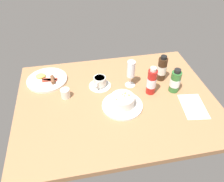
{
  "coord_description": "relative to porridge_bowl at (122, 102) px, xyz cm",
  "views": [
    {
      "loc": [
        -20.16,
        -90.27,
        84.95
      ],
      "look_at": [
        -2.75,
        -1.15,
        7.26
      ],
      "focal_mm": 35.89,
      "sensor_mm": 36.0,
      "label": 1
    }
  ],
  "objects": [
    {
      "name": "sauce_bottle_red",
      "position": [
        18.5,
        8.22,
        4.76
      ],
      "size": [
        5.34,
        5.34,
        17.3
      ],
      "color": "#B21E19",
      "rests_on": "ground_plane"
    },
    {
      "name": "ground_plane",
      "position": [
        -1.88,
        6.37,
        -4.61
      ],
      "size": [
        110.0,
        84.0,
        3.0
      ],
      "primitive_type": "cube",
      "color": "#A8754C"
    },
    {
      "name": "breakfast_plate",
      "position": [
        -40.46,
        30.85,
        -2.2
      ],
      "size": [
        24.42,
        24.42,
        3.7
      ],
      "color": "silver",
      "rests_on": "ground_plane"
    },
    {
      "name": "wine_glass",
      "position": [
        8.78,
        17.0,
        7.55
      ],
      "size": [
        6.04,
        6.04,
        16.59
      ],
      "color": "white",
      "rests_on": "ground_plane"
    },
    {
      "name": "cutlery_setting",
      "position": [
        37.77,
        -7.02,
        -2.86
      ],
      "size": [
        14.61,
        20.7,
        0.9
      ],
      "color": "silver",
      "rests_on": "ground_plane"
    },
    {
      "name": "coffee_cup",
      "position": [
        -9.27,
        19.35,
        -0.26
      ],
      "size": [
        13.11,
        13.11,
        6.45
      ],
      "color": "silver",
      "rests_on": "ground_plane"
    },
    {
      "name": "sauce_bottle_green",
      "position": [
        32.29,
        7.26,
        3.6
      ],
      "size": [
        5.86,
        5.86,
        14.91
      ],
      "color": "#337233",
      "rests_on": "ground_plane"
    },
    {
      "name": "sauce_bottle_brown",
      "position": [
        28.81,
        19.41,
        4.42
      ],
      "size": [
        5.61,
        5.61,
        16.45
      ],
      "color": "#382314",
      "rests_on": "ground_plane"
    },
    {
      "name": "porridge_bowl",
      "position": [
        0.0,
        0.0,
        0.0
      ],
      "size": [
        21.97,
        21.97,
        7.68
      ],
      "color": "silver",
      "rests_on": "ground_plane"
    },
    {
      "name": "creamer_jug",
      "position": [
        -29.52,
        13.49,
        -0.29
      ],
      "size": [
        6.13,
        5.1,
        6.01
      ],
      "color": "silver",
      "rests_on": "ground_plane"
    }
  ]
}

